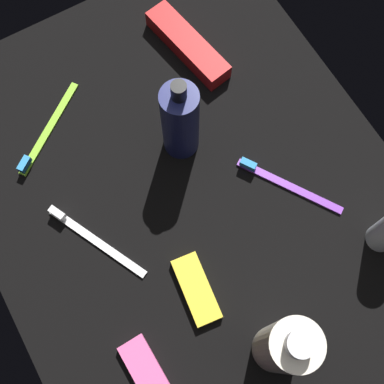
{
  "coord_description": "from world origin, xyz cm",
  "views": [
    {
      "loc": [
        -21.47,
        12.4,
        77.73
      ],
      "look_at": [
        0.0,
        0.0,
        3.0
      ],
      "focal_mm": 48.48,
      "sensor_mm": 36.0,
      "label": 1
    }
  ],
  "objects_px": {
    "lotion_bottle": "(180,121)",
    "bodywash_bottle": "(285,347)",
    "snack_bar_pink": "(148,374)",
    "toothbrush_purple": "(283,182)",
    "snack_bar_yellow": "(196,289)",
    "toothbrush_white": "(91,237)",
    "toothpaste_box_red": "(188,45)",
    "toothbrush_lime": "(46,133)"
  },
  "relations": [
    {
      "from": "toothpaste_box_red",
      "to": "snack_bar_pink",
      "type": "xyz_separation_m",
      "value": [
        -0.43,
        0.31,
        -0.01
      ]
    },
    {
      "from": "toothbrush_lime",
      "to": "toothpaste_box_red",
      "type": "distance_m",
      "value": 0.28
    },
    {
      "from": "toothbrush_white",
      "to": "toothbrush_lime",
      "type": "distance_m",
      "value": 0.19
    },
    {
      "from": "toothbrush_white",
      "to": "toothpaste_box_red",
      "type": "distance_m",
      "value": 0.37
    },
    {
      "from": "lotion_bottle",
      "to": "bodywash_bottle",
      "type": "xyz_separation_m",
      "value": [
        -0.35,
        0.04,
        0.01
      ]
    },
    {
      "from": "lotion_bottle",
      "to": "toothpaste_box_red",
      "type": "height_order",
      "value": "lotion_bottle"
    },
    {
      "from": "toothbrush_lime",
      "to": "toothpaste_box_red",
      "type": "relative_size",
      "value": 0.87
    },
    {
      "from": "snack_bar_pink",
      "to": "toothbrush_lime",
      "type": "bearing_deg",
      "value": -5.87
    },
    {
      "from": "toothpaste_box_red",
      "to": "snack_bar_yellow",
      "type": "bearing_deg",
      "value": 141.75
    },
    {
      "from": "toothbrush_lime",
      "to": "bodywash_bottle",
      "type": "bearing_deg",
      "value": -163.37
    },
    {
      "from": "bodywash_bottle",
      "to": "toothbrush_white",
      "type": "bearing_deg",
      "value": 29.11
    },
    {
      "from": "toothbrush_purple",
      "to": "snack_bar_pink",
      "type": "height_order",
      "value": "toothbrush_purple"
    },
    {
      "from": "toothpaste_box_red",
      "to": "toothbrush_purple",
      "type": "bearing_deg",
      "value": 171.48
    },
    {
      "from": "toothbrush_white",
      "to": "snack_bar_yellow",
      "type": "height_order",
      "value": "toothbrush_white"
    },
    {
      "from": "toothbrush_purple",
      "to": "toothbrush_white",
      "type": "distance_m",
      "value": 0.31
    },
    {
      "from": "snack_bar_pink",
      "to": "snack_bar_yellow",
      "type": "xyz_separation_m",
      "value": [
        0.07,
        -0.12,
        0.0
      ]
    },
    {
      "from": "toothpaste_box_red",
      "to": "snack_bar_pink",
      "type": "relative_size",
      "value": 1.69
    },
    {
      "from": "bodywash_bottle",
      "to": "toothpaste_box_red",
      "type": "height_order",
      "value": "bodywash_bottle"
    },
    {
      "from": "lotion_bottle",
      "to": "toothpaste_box_red",
      "type": "xyz_separation_m",
      "value": [
        0.15,
        -0.1,
        -0.06
      ]
    },
    {
      "from": "bodywash_bottle",
      "to": "lotion_bottle",
      "type": "bearing_deg",
      "value": -7.17
    },
    {
      "from": "lotion_bottle",
      "to": "toothbrush_purple",
      "type": "height_order",
      "value": "lotion_bottle"
    },
    {
      "from": "toothbrush_purple",
      "to": "snack_bar_yellow",
      "type": "height_order",
      "value": "toothbrush_purple"
    },
    {
      "from": "toothbrush_white",
      "to": "snack_bar_pink",
      "type": "height_order",
      "value": "toothbrush_white"
    },
    {
      "from": "toothpaste_box_red",
      "to": "toothbrush_white",
      "type": "bearing_deg",
      "value": 116.22
    },
    {
      "from": "toothbrush_purple",
      "to": "snack_bar_pink",
      "type": "bearing_deg",
      "value": 114.15
    },
    {
      "from": "toothbrush_purple",
      "to": "toothpaste_box_red",
      "type": "distance_m",
      "value": 0.29
    },
    {
      "from": "toothbrush_purple",
      "to": "toothpaste_box_red",
      "type": "bearing_deg",
      "value": 1.64
    },
    {
      "from": "lotion_bottle",
      "to": "snack_bar_yellow",
      "type": "height_order",
      "value": "lotion_bottle"
    },
    {
      "from": "bodywash_bottle",
      "to": "toothbrush_white",
      "type": "distance_m",
      "value": 0.33
    },
    {
      "from": "snack_bar_yellow",
      "to": "toothbrush_lime",
      "type": "bearing_deg",
      "value": 21.39
    },
    {
      "from": "lotion_bottle",
      "to": "toothbrush_lime",
      "type": "distance_m",
      "value": 0.23
    },
    {
      "from": "toothbrush_purple",
      "to": "lotion_bottle",
      "type": "bearing_deg",
      "value": 36.41
    },
    {
      "from": "toothbrush_white",
      "to": "snack_bar_pink",
      "type": "relative_size",
      "value": 1.61
    },
    {
      "from": "toothbrush_purple",
      "to": "snack_bar_yellow",
      "type": "distance_m",
      "value": 0.22
    },
    {
      "from": "toothbrush_purple",
      "to": "snack_bar_yellow",
      "type": "relative_size",
      "value": 1.52
    },
    {
      "from": "toothbrush_white",
      "to": "toothbrush_purple",
      "type": "bearing_deg",
      "value": -103.36
    },
    {
      "from": "bodywash_bottle",
      "to": "snack_bar_pink",
      "type": "xyz_separation_m",
      "value": [
        0.06,
        0.17,
        -0.08
      ]
    },
    {
      "from": "toothbrush_purple",
      "to": "toothbrush_white",
      "type": "xyz_separation_m",
      "value": [
        0.07,
        0.3,
        0.0
      ]
    },
    {
      "from": "lotion_bottle",
      "to": "toothbrush_purple",
      "type": "xyz_separation_m",
      "value": [
        -0.14,
        -0.1,
        -0.07
      ]
    },
    {
      "from": "toothbrush_purple",
      "to": "snack_bar_yellow",
      "type": "bearing_deg",
      "value": 110.61
    },
    {
      "from": "toothpaste_box_red",
      "to": "lotion_bottle",
      "type": "bearing_deg",
      "value": 136.51
    },
    {
      "from": "lotion_bottle",
      "to": "toothpaste_box_red",
      "type": "bearing_deg",
      "value": -33.34
    }
  ]
}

